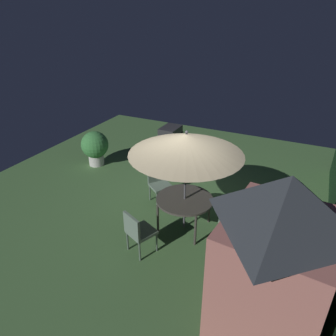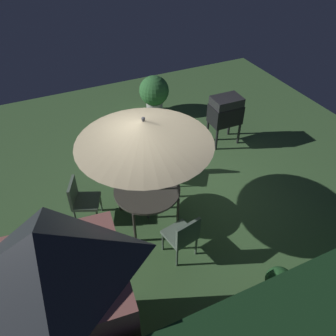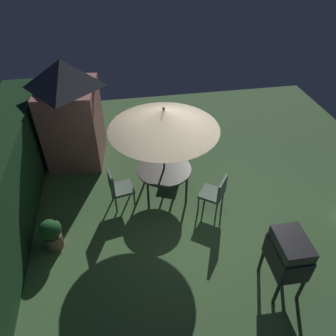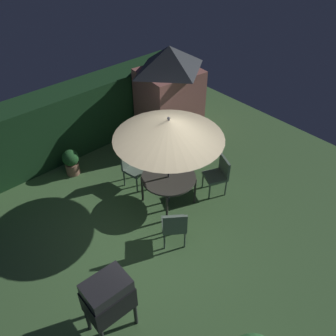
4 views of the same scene
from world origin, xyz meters
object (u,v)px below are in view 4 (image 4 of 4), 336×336
chair_toward_hedge (174,225)px  chair_far_side (133,166)px  chair_near_shed (219,173)px  garden_shed (169,94)px  patio_umbrella (169,129)px  potted_plant_by_shed (71,161)px  patio_table (169,179)px  bbq_grill (108,297)px

chair_toward_hedge → chair_far_side: bearing=75.5°
chair_near_shed → chair_far_side: same height
garden_shed → patio_umbrella: 2.72m
garden_shed → potted_plant_by_shed: bearing=173.1°
patio_table → bbq_grill: bbq_grill is taller
garden_shed → chair_toward_hedge: bearing=-130.2°
garden_shed → chair_near_shed: 2.67m
chair_near_shed → chair_far_side: size_ratio=1.00×
patio_table → potted_plant_by_shed: size_ratio=1.75×
patio_table → potted_plant_by_shed: 2.58m
garden_shed → chair_far_side: size_ratio=2.88×
chair_near_shed → potted_plant_by_shed: bearing=128.0°
bbq_grill → patio_table: bearing=31.0°
garden_shed → bbq_grill: size_ratio=2.16×
garden_shed → bbq_grill: 5.64m
chair_toward_hedge → bbq_grill: bearing=-162.4°
chair_toward_hedge → garden_shed: bearing=49.8°
bbq_grill → potted_plant_by_shed: (1.50, 3.88, -0.48)m
patio_umbrella → chair_far_side: (-0.20, 1.03, -1.42)m
patio_umbrella → bbq_grill: (-2.60, -1.56, -1.09)m
garden_shed → potted_plant_by_shed: size_ratio=3.85×
garden_shed → chair_near_shed: (-0.68, -2.45, -0.80)m
chair_toward_hedge → chair_near_shed: bearing=15.1°
patio_table → chair_toward_hedge: (-0.71, -0.96, -0.15)m
garden_shed → patio_umbrella: (-1.77, -1.97, 0.62)m
patio_umbrella → chair_toward_hedge: 1.86m
patio_umbrella → chair_toward_hedge: bearing=-126.5°
garden_shed → potted_plant_by_shed: 3.05m
garden_shed → chair_toward_hedge: garden_shed is taller
chair_near_shed → chair_far_side: 1.98m
patio_table → bbq_grill: (-2.60, -1.56, 0.18)m
patio_table → garden_shed: bearing=48.0°
patio_umbrella → chair_near_shed: patio_umbrella is taller
potted_plant_by_shed → patio_table: bearing=-64.7°
garden_shed → patio_umbrella: bearing=-132.0°
chair_far_side → chair_toward_hedge: size_ratio=1.00×
potted_plant_by_shed → garden_shed: bearing=-6.9°
patio_table → chair_near_shed: chair_near_shed is taller
patio_umbrella → chair_near_shed: size_ratio=2.46×
patio_umbrella → garden_shed: bearing=48.0°
garden_shed → potted_plant_by_shed: (-2.87, 0.35, -0.96)m
chair_near_shed → bbq_grill: bearing=-163.6°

